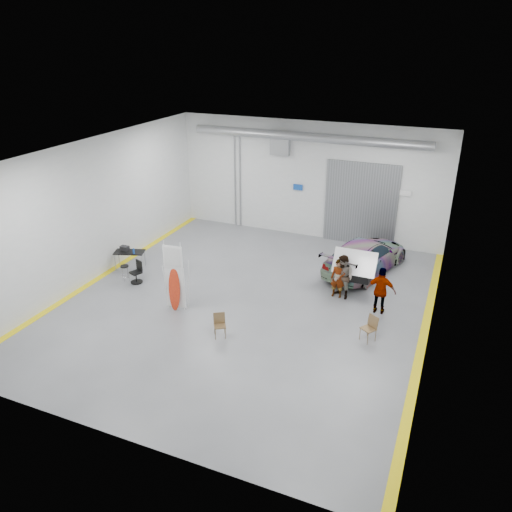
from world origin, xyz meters
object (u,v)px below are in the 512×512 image
at_px(person_b, 343,277).
at_px(work_table, 128,251).
at_px(surfboard_display, 174,283).
at_px(folding_chair_far, 368,333).
at_px(folding_chair_near, 220,330).
at_px(office_chair, 137,273).
at_px(person_c, 381,291).
at_px(person_a, 338,278).
at_px(shop_stool, 125,273).
at_px(sedan_car, 366,255).

xyz_separation_m(person_b, work_table, (-9.66, -1.03, -0.08)).
distance_m(surfboard_display, folding_chair_far, 7.44).
relative_size(folding_chair_near, office_chair, 0.88).
bearing_deg(surfboard_display, folding_chair_near, -29.27).
height_order(person_c, folding_chair_far, person_c).
height_order(surfboard_display, folding_chair_near, surfboard_display).
bearing_deg(person_b, person_c, 7.04).
relative_size(folding_chair_far, office_chair, 0.95).
bearing_deg(work_table, person_a, 6.22).
xyz_separation_m(person_b, shop_stool, (-9.04, -2.17, -0.56)).
bearing_deg(person_c, person_a, -19.94).
xyz_separation_m(shop_stool, work_table, (-0.62, 1.14, 0.48)).
distance_m(person_a, person_b, 0.23).
xyz_separation_m(folding_chair_far, office_chair, (-10.09, 0.65, 0.14)).
height_order(person_a, folding_chair_near, person_a).
bearing_deg(shop_stool, folding_chair_far, -3.01).
xyz_separation_m(person_a, surfboard_display, (-5.56, -3.46, 0.34)).
relative_size(folding_chair_near, folding_chair_far, 0.93).
xyz_separation_m(sedan_car, shop_stool, (-9.38, -5.05, -0.39)).
distance_m(person_c, shop_stool, 10.79).
relative_size(sedan_car, folding_chair_far, 5.54).
distance_m(person_a, work_table, 9.51).
height_order(person_b, work_table, person_b).
relative_size(person_a, shop_stool, 2.26).
bearing_deg(person_c, office_chair, 7.62).
distance_m(sedan_car, person_c, 3.76).
height_order(sedan_car, work_table, sedan_car).
bearing_deg(person_c, sedan_car, -70.49).
bearing_deg(office_chair, folding_chair_far, 18.72).
bearing_deg(person_a, office_chair, -164.72).
relative_size(person_c, work_table, 1.28).
distance_m(person_b, folding_chair_near, 5.62).
bearing_deg(folding_chair_near, person_a, 23.75).
relative_size(person_b, surfboard_display, 0.65).
bearing_deg(sedan_car, shop_stool, 45.25).
bearing_deg(folding_chair_far, sedan_car, 136.66).
bearing_deg(person_b, surfboard_display, -120.26).
xyz_separation_m(person_a, person_b, (0.20, -0.00, 0.10)).
height_order(folding_chair_near, shop_stool, folding_chair_near).
height_order(person_a, shop_stool, person_a).
xyz_separation_m(folding_chair_near, office_chair, (-5.21, 2.42, 0.16)).
height_order(surfboard_display, folding_chair_far, surfboard_display).
bearing_deg(shop_stool, work_table, 118.48).
relative_size(person_c, folding_chair_far, 2.04).
bearing_deg(person_a, shop_stool, -165.01).
xyz_separation_m(sedan_car, person_c, (1.28, -3.52, 0.20)).
xyz_separation_m(person_a, folding_chair_far, (1.80, -2.73, -0.53)).
bearing_deg(person_a, sedan_car, 80.52).
bearing_deg(folding_chair_near, office_chair, 123.20).
bearing_deg(person_b, office_chair, -137.49).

